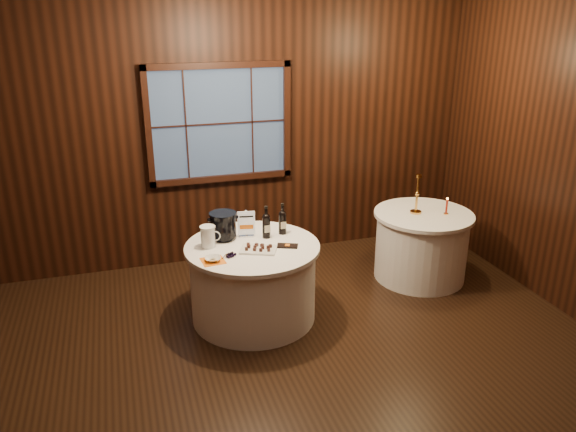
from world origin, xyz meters
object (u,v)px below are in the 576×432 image
object	(u,v)px
port_bottle_left	(266,224)
ice_bucket	(223,225)
chocolate_plate	(258,249)
cracker_bowl	(213,259)
sign_stand	(247,228)
chocolate_box	(287,246)
port_bottle_right	(282,221)
brass_candlestick	(417,199)
main_table	(253,281)
grape_bunch	(231,255)
side_table	(421,245)
red_candle	(447,208)
glass_pitcher	(208,236)

from	to	relation	value
port_bottle_left	ice_bucket	size ratio (longest dim) A/B	1.21
port_bottle_left	chocolate_plate	distance (m)	0.34
cracker_bowl	port_bottle_left	bearing A→B (deg)	32.54
sign_stand	ice_bucket	xyz separation A→B (m)	(-0.23, 0.01, 0.05)
chocolate_box	port_bottle_left	bearing A→B (deg)	138.71
port_bottle_right	brass_candlestick	xyz separation A→B (m)	(1.56, 0.14, 0.02)
main_table	chocolate_box	xyz separation A→B (m)	(0.31, -0.13, 0.39)
grape_bunch	cracker_bowl	size ratio (longest dim) A/B	1.19
port_bottle_right	grape_bunch	size ratio (longest dim) A/B	1.90
side_table	red_candle	size ratio (longest dim) A/B	5.71
ice_bucket	cracker_bowl	size ratio (longest dim) A/B	1.93
main_table	brass_candlestick	distance (m)	2.01
sign_stand	chocolate_box	world-z (taller)	sign_stand
grape_bunch	cracker_bowl	world-z (taller)	same
main_table	sign_stand	world-z (taller)	sign_stand
main_table	side_table	bearing A→B (deg)	8.53
port_bottle_right	chocolate_box	distance (m)	0.35
brass_candlestick	red_candle	size ratio (longest dim) A/B	2.31
side_table	port_bottle_left	world-z (taller)	port_bottle_left
chocolate_plate	chocolate_box	world-z (taller)	chocolate_plate
sign_stand	cracker_bowl	size ratio (longest dim) A/B	1.97
chocolate_plate	chocolate_box	bearing A→B (deg)	1.41
grape_bunch	cracker_bowl	bearing A→B (deg)	-169.77
sign_stand	red_candle	world-z (taller)	sign_stand
glass_pitcher	chocolate_plate	bearing A→B (deg)	-13.58
glass_pitcher	brass_candlestick	bearing A→B (deg)	20.16
main_table	cracker_bowl	size ratio (longest dim) A/B	9.20
port_bottle_left	cracker_bowl	xyz separation A→B (m)	(-0.59, -0.38, -0.12)
sign_stand	grape_bunch	xyz separation A→B (m)	(-0.24, -0.43, -0.07)
side_table	port_bottle_right	size ratio (longest dim) A/B	3.42
sign_stand	port_bottle_right	size ratio (longest dim) A/B	0.87
grape_bunch	glass_pitcher	world-z (taller)	glass_pitcher
chocolate_plate	grape_bunch	bearing A→B (deg)	-165.38
side_table	grape_bunch	distance (m)	2.33
sign_stand	glass_pitcher	size ratio (longest dim) A/B	1.33
ice_bucket	grape_bunch	xyz separation A→B (m)	(-0.02, -0.44, -0.12)
port_bottle_left	grape_bunch	bearing A→B (deg)	-142.43
grape_bunch	brass_candlestick	world-z (taller)	brass_candlestick
ice_bucket	cracker_bowl	world-z (taller)	ice_bucket
side_table	glass_pitcher	size ratio (longest dim) A/B	5.23
port_bottle_left	glass_pitcher	world-z (taller)	port_bottle_left
port_bottle_right	chocolate_plate	bearing A→B (deg)	-134.89
ice_bucket	chocolate_plate	xyz separation A→B (m)	(0.25, -0.37, -0.12)
main_table	red_candle	size ratio (longest dim) A/B	6.76
sign_stand	brass_candlestick	distance (m)	1.92
port_bottle_left	chocolate_plate	size ratio (longest dim) A/B	0.84
glass_pitcher	red_candle	xyz separation A→B (m)	(2.61, 0.11, -0.03)
brass_candlestick	glass_pitcher	bearing A→B (deg)	-174.02
side_table	grape_bunch	world-z (taller)	grape_bunch
glass_pitcher	red_candle	world-z (taller)	glass_pitcher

